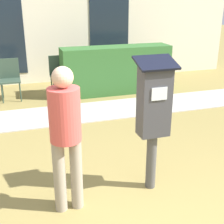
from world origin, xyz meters
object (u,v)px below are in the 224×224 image
Objects in this scene: outdoor_chair_left at (10,76)px; outdoor_chair_right at (104,68)px; parking_meter at (154,108)px; outdoor_chair_middle at (59,72)px; person_standing at (65,130)px.

outdoor_chair_right is (2.23, 0.17, 0.00)m from outdoor_chair_left.
outdoor_chair_middle is (-0.43, 4.21, -0.49)m from parking_meter.
person_standing reaches higher than outdoor_chair_middle.
outdoor_chair_middle and outdoor_chair_right have the same top height.
parking_meter is 4.46m from outdoor_chair_left.
outdoor_chair_left is 2.23m from outdoor_chair_right.
parking_meter is 1.77× the size of outdoor_chair_left.
parking_meter is at bearing -98.20° from outdoor_chair_right.
person_standing is at bearing -110.18° from outdoor_chair_right.
parking_meter reaches higher than outdoor_chair_left.
outdoor_chair_middle is at bearing 51.55° from person_standing.
outdoor_chair_middle is (0.58, 4.31, -0.40)m from person_standing.
outdoor_chair_left is at bearing -157.15° from outdoor_chair_middle.
parking_meter is 4.26m from outdoor_chair_middle.
outdoor_chair_right is at bearing 28.21° from outdoor_chair_left.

